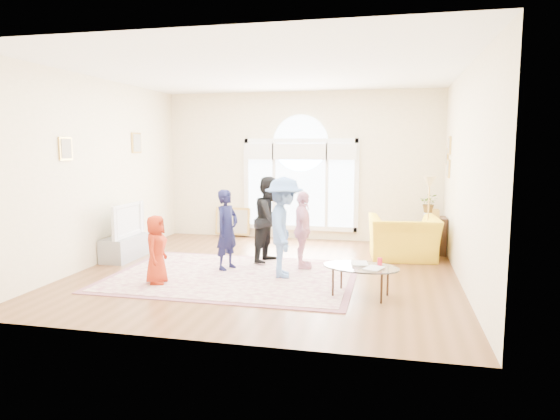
% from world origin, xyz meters
% --- Properties ---
extents(ground, '(6.00, 6.00, 0.00)m').
position_xyz_m(ground, '(0.00, 0.00, 0.00)').
color(ground, brown).
rests_on(ground, ground).
extents(room_shell, '(6.00, 6.00, 6.00)m').
position_xyz_m(room_shell, '(0.01, 2.83, 1.57)').
color(room_shell, '#F7E5BE').
rests_on(room_shell, ground).
extents(area_rug, '(3.60, 2.60, 0.02)m').
position_xyz_m(area_rug, '(-0.45, -0.42, 0.01)').
color(area_rug, beige).
rests_on(area_rug, ground).
extents(rug_border, '(3.80, 2.80, 0.01)m').
position_xyz_m(rug_border, '(-0.45, -0.42, 0.01)').
color(rug_border, '#895360').
rests_on(rug_border, ground).
extents(tv_console, '(0.45, 1.00, 0.42)m').
position_xyz_m(tv_console, '(-2.75, 0.30, 0.21)').
color(tv_console, gray).
rests_on(tv_console, ground).
extents(television, '(0.17, 1.04, 0.60)m').
position_xyz_m(television, '(-2.74, 0.30, 0.72)').
color(television, black).
rests_on(television, tv_console).
extents(coffee_table, '(1.15, 0.86, 0.54)m').
position_xyz_m(coffee_table, '(1.58, -1.03, 0.40)').
color(coffee_table, silver).
rests_on(coffee_table, ground).
extents(armchair, '(1.31, 1.18, 0.78)m').
position_xyz_m(armchair, '(2.19, 1.41, 0.39)').
color(armchair, yellow).
rests_on(armchair, ground).
extents(side_cabinet, '(0.40, 0.50, 0.70)m').
position_xyz_m(side_cabinet, '(2.78, 2.02, 0.35)').
color(side_cabinet, black).
rests_on(side_cabinet, ground).
extents(floor_lamp, '(0.30, 0.30, 1.51)m').
position_xyz_m(floor_lamp, '(2.61, 1.49, 1.28)').
color(floor_lamp, black).
rests_on(floor_lamp, ground).
extents(plant_pedestal, '(0.20, 0.20, 0.70)m').
position_xyz_m(plant_pedestal, '(2.70, 2.68, 0.35)').
color(plant_pedestal, white).
rests_on(plant_pedestal, ground).
extents(potted_plant, '(0.38, 0.33, 0.39)m').
position_xyz_m(potted_plant, '(2.70, 2.68, 0.89)').
color(potted_plant, '#33722D').
rests_on(potted_plant, plant_pedestal).
extents(leaning_picture, '(0.80, 0.14, 0.62)m').
position_xyz_m(leaning_picture, '(-1.53, 2.90, 0.00)').
color(leaning_picture, tan).
rests_on(leaning_picture, ground).
extents(child_red, '(0.39, 0.53, 1.02)m').
position_xyz_m(child_red, '(-1.41, -1.10, 0.53)').
color(child_red, '#A12810').
rests_on(child_red, area_rug).
extents(child_navy, '(0.46, 0.56, 1.32)m').
position_xyz_m(child_navy, '(-0.67, -0.04, 0.68)').
color(child_navy, '#121437').
rests_on(child_navy, area_rug).
extents(child_black, '(0.72, 0.84, 1.50)m').
position_xyz_m(child_black, '(-0.10, 0.63, 0.77)').
color(child_black, black).
rests_on(child_black, area_rug).
extents(child_pink, '(0.46, 0.80, 1.28)m').
position_xyz_m(child_pink, '(0.53, 0.30, 0.66)').
color(child_pink, '#EDA3B7').
rests_on(child_pink, area_rug).
extents(child_blue, '(0.77, 1.10, 1.56)m').
position_xyz_m(child_blue, '(0.35, -0.31, 0.80)').
color(child_blue, '#567DC2').
rests_on(child_blue, area_rug).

